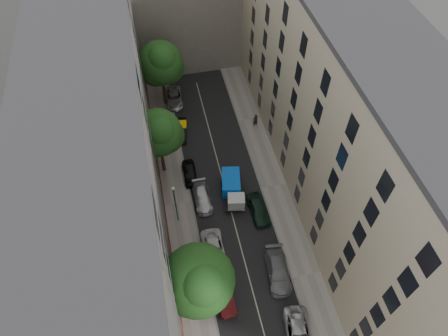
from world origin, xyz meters
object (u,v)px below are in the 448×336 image
object	(u,v)px
car_left_6	(174,98)
tree_near	(200,282)
car_left_3	(202,197)
tree_far	(161,65)
car_left_4	(190,173)
car_right_0	(298,334)
lamp_post	(175,201)
tree_mid	(159,134)
car_left_5	(181,130)
tarp_truck	(232,189)
car_left_2	(214,249)
car_left_1	(224,295)
car_right_1	(278,271)
car_right_2	(258,209)
pedestrian	(255,120)

from	to	relation	value
car_left_6	tree_near	world-z (taller)	tree_near
car_left_3	tree_far	world-z (taller)	tree_far
car_left_3	car_left_4	world-z (taller)	car_left_4
car_right_0	lamp_post	bearing A→B (deg)	131.37
car_right_0	tree_mid	world-z (taller)	tree_mid
tree_near	car_left_5	bearing A→B (deg)	86.57
tarp_truck	car_left_2	size ratio (longest dim) A/B	1.12
car_left_3	tarp_truck	bearing A→B (deg)	0.50
tree_near	lamp_post	xyz separation A→B (m)	(-0.85, 9.89, -2.53)
car_left_4	car_left_5	bearing A→B (deg)	91.03
car_left_1	car_right_1	bearing A→B (deg)	8.40
car_left_5	car_right_1	bearing A→B (deg)	-63.24
car_left_1	car_left_3	world-z (taller)	car_left_1
car_right_2	tarp_truck	bearing A→B (deg)	125.41
tarp_truck	car_right_2	size ratio (longest dim) A/B	1.20
tree_mid	tree_far	distance (m)	11.47
car_right_1	tree_near	world-z (taller)	tree_near
car_right_0	tree_mid	bearing A→B (deg)	123.22
car_right_1	car_left_1	bearing A→B (deg)	-161.98
car_left_3	car_left_6	world-z (taller)	car_left_6
car_right_0	pedestrian	xyz separation A→B (m)	(3.12, 25.97, 0.40)
tree_far	lamp_post	world-z (taller)	tree_far
car_right_1	tree_far	world-z (taller)	tree_far
car_left_6	tree_near	bearing A→B (deg)	-89.57
tree_mid	pedestrian	bearing A→B (deg)	21.60
car_left_3	car_left_2	bearing A→B (deg)	-90.04
car_left_4	car_right_0	distance (m)	20.65
car_right_0	car_left_5	bearing A→B (deg)	113.41
pedestrian	tree_near	bearing A→B (deg)	49.97
car_left_6	lamp_post	bearing A→B (deg)	-93.56
tarp_truck	lamp_post	bearing A→B (deg)	-151.81
tree_far	car_right_2	bearing A→B (deg)	-68.85
car_left_5	car_left_6	distance (m)	6.19
car_left_2	car_left_3	xyz separation A→B (m)	(0.00, 6.44, 0.01)
car_right_0	lamp_post	distance (m)	16.78
car_left_6	pedestrian	bearing A→B (deg)	-32.70
car_left_2	lamp_post	world-z (taller)	lamp_post
car_left_5	tree_mid	bearing A→B (deg)	-106.59
car_left_3	pedestrian	size ratio (longest dim) A/B	2.41
car_right_0	car_right_2	xyz separation A→B (m)	(0.00, 13.17, 0.05)
tree_near	tree_far	bearing A→B (deg)	89.43
car_right_2	lamp_post	size ratio (longest dim) A/B	0.72
tree_mid	tree_near	bearing A→B (deg)	-85.42
car_left_2	car_right_2	bearing A→B (deg)	33.09
car_left_6	lamp_post	distance (m)	19.18
car_left_5	lamp_post	bearing A→B (deg)	-90.37
car_left_5	car_left_6	xyz separation A→B (m)	(0.00, 6.19, -0.02)
tree_mid	lamp_post	distance (m)	7.48
car_left_2	car_right_1	world-z (taller)	car_right_1
tarp_truck	lamp_post	distance (m)	7.21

